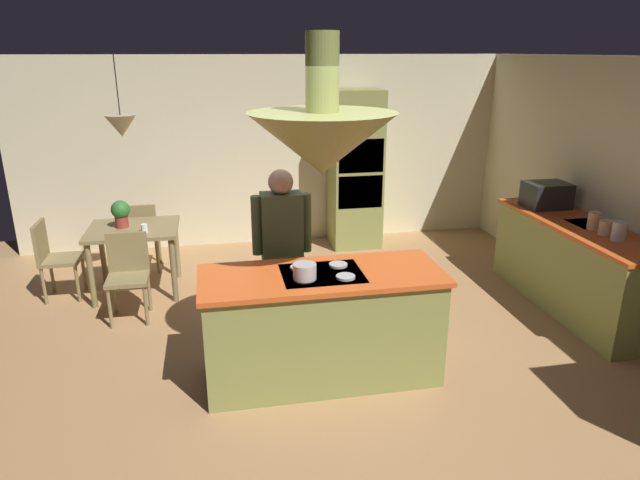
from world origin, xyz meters
The scene contains 20 objects.
ground centered at (0.00, 0.00, 0.00)m, with size 8.16×8.16×0.00m, color #AD7F51.
wall_back centered at (0.00, 3.45, 1.27)m, with size 6.80×0.10×2.55m, color beige.
wall_right centered at (3.25, 0.40, 1.27)m, with size 0.10×7.20×2.55m, color beige.
kitchen_island centered at (0.00, -0.20, 0.47)m, with size 1.94×0.77×0.95m.
counter_run_right centered at (2.84, 0.60, 0.47)m, with size 0.73×2.21×0.93m.
oven_tower centered at (1.10, 3.04, 1.06)m, with size 0.66×0.62×2.12m.
dining_table centered at (-1.70, 1.90, 0.65)m, with size 0.96×0.81×0.76m.
person_at_island centered at (-0.23, 0.46, 0.94)m, with size 0.53×0.22×1.64m.
range_hood centered at (0.00, -0.20, 1.98)m, with size 1.10×1.10×1.00m.
pendant_light_over_table centered at (-1.70, 1.90, 1.86)m, with size 0.32×0.32×0.82m.
chair_facing_island centered at (-1.70, 1.27, 0.50)m, with size 0.40×0.40×0.87m.
chair_by_back_wall centered at (-1.70, 2.53, 0.50)m, with size 0.40×0.40×0.87m.
chair_at_corner centered at (-2.56, 1.90, 0.50)m, with size 0.40×0.40×0.87m.
potted_plant_on_table centered at (-1.81, 1.93, 0.93)m, with size 0.20×0.20×0.30m.
cup_on_table centered at (-1.55, 1.70, 0.81)m, with size 0.07×0.07×0.09m, color white.
canister_flour centered at (2.84, 0.06, 1.02)m, with size 0.13×0.13×0.18m, color silver.
canister_sugar centered at (2.84, 0.24, 1.00)m, with size 0.12×0.12×0.14m, color #E0B78C.
canister_tea centered at (2.84, 0.42, 1.01)m, with size 0.11×0.11×0.17m, color #E0B78C.
microwave_on_counter centered at (2.84, 1.25, 1.07)m, with size 0.46×0.36×0.28m, color #232326.
cooking_pot_on_cooktop centered at (-0.16, -0.33, 1.01)m, with size 0.18×0.18×0.12m, color #B2B2B7.
Camera 1 is at (-0.79, -4.22, 2.60)m, focal length 31.38 mm.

